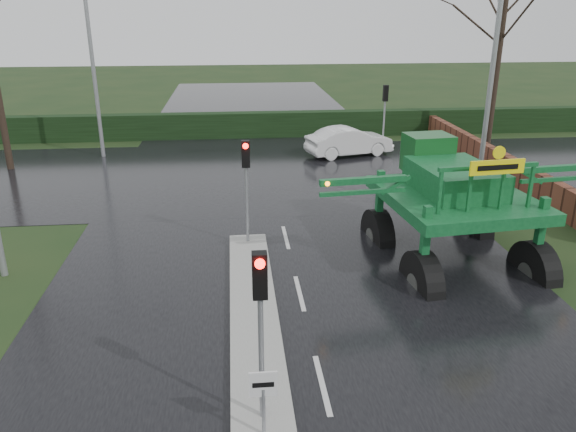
{
  "coord_description": "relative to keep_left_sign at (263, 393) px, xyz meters",
  "views": [
    {
      "loc": [
        -1.67,
        -9.6,
        7.38
      ],
      "look_at": [
        -0.24,
        4.78,
        2.0
      ],
      "focal_mm": 35.0,
      "sensor_mm": 36.0,
      "label": 1
    }
  ],
  "objects": [
    {
      "name": "crop_sprayer",
      "position": [
        4.78,
        5.92,
        1.29
      ],
      "size": [
        8.86,
        5.93,
        4.97
      ],
      "rotation": [
        0.0,
        0.0,
        0.11
      ],
      "color": "black",
      "rests_on": "ground"
    },
    {
      "name": "road_main",
      "position": [
        1.3,
        11.5,
        -1.05
      ],
      "size": [
        14.0,
        80.0,
        0.02
      ],
      "primitive_type": "cube",
      "color": "black",
      "rests_on": "ground"
    },
    {
      "name": "traffic_signal_near",
      "position": [
        0.0,
        0.49,
        1.53
      ],
      "size": [
        0.26,
        0.33,
        3.52
      ],
      "color": "gray",
      "rests_on": "ground"
    },
    {
      "name": "ground",
      "position": [
        1.3,
        1.5,
        -1.06
      ],
      "size": [
        140.0,
        140.0,
        0.0
      ],
      "primitive_type": "plane",
      "color": "black",
      "rests_on": "ground"
    },
    {
      "name": "brick_wall",
      "position": [
        11.8,
        17.5,
        -0.46
      ],
      "size": [
        0.4,
        20.0,
        1.2
      ],
      "primitive_type": "cube",
      "color": "#592D1E",
      "rests_on": "ground"
    },
    {
      "name": "tree_right_far",
      "position": [
        14.3,
        22.5,
        5.44
      ],
      "size": [
        7.0,
        7.0,
        12.05
      ],
      "color": "black",
      "rests_on": "ground"
    },
    {
      "name": "median_island",
      "position": [
        0.0,
        4.5,
        -0.97
      ],
      "size": [
        1.2,
        10.0,
        0.16
      ],
      "primitive_type": "cube",
      "color": "gray",
      "rests_on": "ground"
    },
    {
      "name": "road_cross",
      "position": [
        1.3,
        17.5,
        -1.05
      ],
      "size": [
        80.0,
        12.0,
        0.02
      ],
      "primitive_type": "cube",
      "color": "black",
      "rests_on": "ground"
    },
    {
      "name": "keep_left_sign",
      "position": [
        0.0,
        0.0,
        0.0
      ],
      "size": [
        0.5,
        0.07,
        1.35
      ],
      "color": "gray",
      "rests_on": "ground"
    },
    {
      "name": "street_light_left_far",
      "position": [
        -6.89,
        21.5,
        4.93
      ],
      "size": [
        3.85,
        0.3,
        10.0
      ],
      "color": "gray",
      "rests_on": "ground"
    },
    {
      "name": "street_light_right",
      "position": [
        9.49,
        13.5,
        4.93
      ],
      "size": [
        3.85,
        0.3,
        10.0
      ],
      "color": "gray",
      "rests_on": "ground"
    },
    {
      "name": "white_sedan",
      "position": [
        5.71,
        20.49,
        -1.06
      ],
      "size": [
        4.81,
        2.74,
        1.5
      ],
      "primitive_type": "imported",
      "rotation": [
        0.0,
        0.0,
        1.84
      ],
      "color": "white",
      "rests_on": "ground"
    },
    {
      "name": "traffic_signal_mid",
      "position": [
        0.0,
        8.99,
        1.53
      ],
      "size": [
        0.26,
        0.33,
        3.52
      ],
      "color": "gray",
      "rests_on": "ground"
    },
    {
      "name": "hedge_row",
      "position": [
        1.3,
        25.5,
        -0.31
      ],
      "size": [
        44.0,
        0.9,
        1.5
      ],
      "primitive_type": "cube",
      "color": "black",
      "rests_on": "ground"
    },
    {
      "name": "traffic_signal_far",
      "position": [
        7.8,
        21.51,
        1.53
      ],
      "size": [
        0.26,
        0.33,
        3.52
      ],
      "rotation": [
        0.0,
        0.0,
        3.14
      ],
      "color": "gray",
      "rests_on": "ground"
    }
  ]
}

